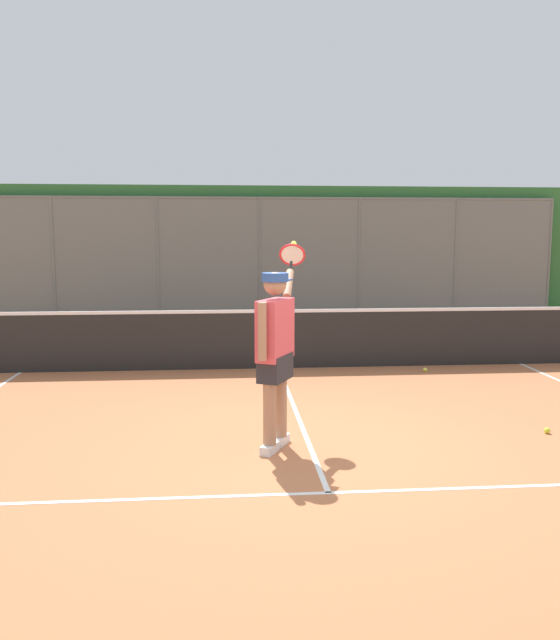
# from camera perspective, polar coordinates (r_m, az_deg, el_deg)

# --- Properties ---
(ground_plane) EXTENTS (60.00, 60.00, 0.00)m
(ground_plane) POSITION_cam_1_polar(r_m,az_deg,el_deg) (6.52, 2.80, -11.52)
(ground_plane) COLOR #B76B42
(court_line_markings) EXTENTS (8.22, 9.27, 0.01)m
(court_line_markings) POSITION_cam_1_polar(r_m,az_deg,el_deg) (5.20, 4.97, -16.61)
(court_line_markings) COLOR white
(court_line_markings) RESTS_ON ground
(fence_backdrop) EXTENTS (18.03, 1.37, 3.39)m
(fence_backdrop) POSITION_cam_1_polar(r_m,az_deg,el_deg) (16.50, -1.96, 5.97)
(fence_backdrop) COLOR slate
(fence_backdrop) RESTS_ON ground
(tennis_net) EXTENTS (10.56, 0.09, 1.07)m
(tennis_net) POSITION_cam_1_polar(r_m,az_deg,el_deg) (10.25, -0.13, -1.64)
(tennis_net) COLOR #2D2D2D
(tennis_net) RESTS_ON ground
(tennis_player) EXTENTS (0.63, 1.40, 2.08)m
(tennis_player) POSITION_cam_1_polar(r_m,az_deg,el_deg) (6.28, -0.41, -2.24)
(tennis_player) COLOR silver
(tennis_player) RESTS_ON ground
(tennis_ball_by_sideline) EXTENTS (0.07, 0.07, 0.07)m
(tennis_ball_by_sideline) POSITION_cam_1_polar(r_m,az_deg,el_deg) (7.57, 22.89, -9.14)
(tennis_ball_by_sideline) COLOR #CCDB33
(tennis_ball_by_sideline) RESTS_ON ground
(tennis_ball_near_net) EXTENTS (0.07, 0.07, 0.07)m
(tennis_ball_near_net) POSITION_cam_1_polar(r_m,az_deg,el_deg) (10.32, 12.91, -4.38)
(tennis_ball_near_net) COLOR #D6E042
(tennis_ball_near_net) RESTS_ON ground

